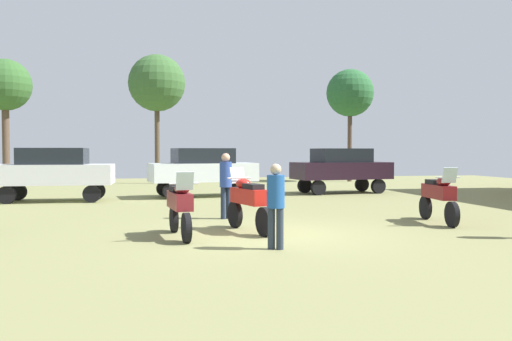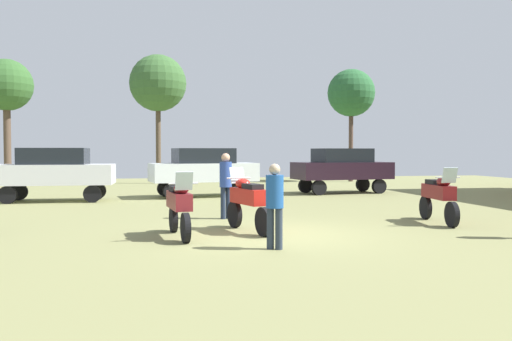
% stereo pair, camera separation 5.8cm
% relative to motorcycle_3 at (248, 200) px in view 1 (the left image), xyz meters
% --- Properties ---
extents(ground_plane, '(44.00, 52.00, 0.02)m').
position_rel_motorcycle_3_xyz_m(ground_plane, '(0.36, -0.58, -0.74)').
color(ground_plane, olive).
extents(motorcycle_3, '(0.81, 2.14, 1.48)m').
position_rel_motorcycle_3_xyz_m(motorcycle_3, '(0.00, 0.00, 0.00)').
color(motorcycle_3, black).
rests_on(motorcycle_3, ground).
extents(motorcycle_5, '(0.64, 2.15, 1.46)m').
position_rel_motorcycle_3_xyz_m(motorcycle_5, '(-1.60, -0.55, -0.01)').
color(motorcycle_5, black).
rests_on(motorcycle_5, ground).
extents(motorcycle_6, '(0.62, 2.28, 1.48)m').
position_rel_motorcycle_3_xyz_m(motorcycle_6, '(5.13, 0.52, -0.00)').
color(motorcycle_6, black).
rests_on(motorcycle_6, ground).
extents(car_1, '(4.54, 2.50, 2.00)m').
position_rel_motorcycle_3_xyz_m(car_1, '(-0.19, 9.75, 0.44)').
color(car_1, black).
rests_on(car_1, ground).
extents(car_2, '(4.50, 2.36, 2.00)m').
position_rel_motorcycle_3_xyz_m(car_2, '(6.07, 10.47, 0.44)').
color(car_2, black).
rests_on(car_2, ground).
extents(car_3, '(4.34, 1.89, 2.00)m').
position_rel_motorcycle_3_xyz_m(car_3, '(-5.85, 8.73, 0.44)').
color(car_3, black).
rests_on(car_3, ground).
extents(person_1, '(0.46, 0.46, 1.64)m').
position_rel_motorcycle_3_xyz_m(person_1, '(0.13, -2.30, 0.22)').
color(person_1, '#293443').
rests_on(person_1, ground).
extents(person_2, '(0.45, 0.45, 1.82)m').
position_rel_motorcycle_3_xyz_m(person_2, '(-0.21, 2.43, 0.34)').
color(person_2, '#1E293E').
rests_on(person_2, ground).
extents(tree_1, '(3.29, 3.29, 7.48)m').
position_rel_motorcycle_3_xyz_m(tree_1, '(-1.99, 19.36, 5.07)').
color(tree_1, brown).
rests_on(tree_1, ground).
extents(tree_3, '(2.79, 2.79, 6.87)m').
position_rel_motorcycle_3_xyz_m(tree_3, '(-10.07, 18.72, 4.65)').
color(tree_3, brown).
rests_on(tree_3, ground).
extents(tree_5, '(2.93, 2.93, 6.97)m').
position_rel_motorcycle_3_xyz_m(tree_5, '(9.80, 19.27, 4.73)').
color(tree_5, '#4E3A32').
rests_on(tree_5, ground).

